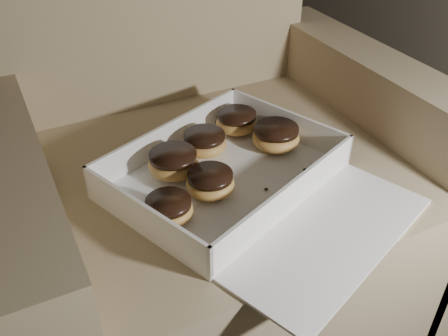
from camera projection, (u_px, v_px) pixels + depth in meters
name	position (u px, v px, depth m)	size (l,w,h in m)	color
armchair	(209.00, 190.00, 1.04)	(0.83, 0.70, 0.87)	#927A5D
bakery_box	(243.00, 183.00, 0.85)	(0.51, 0.55, 0.06)	white
donut_a	(276.00, 137.00, 0.94)	(0.09, 0.09, 0.04)	#DC9C4C
donut_b	(169.00, 209.00, 0.77)	(0.08, 0.08, 0.04)	#DC9C4C
donut_c	(173.00, 163.00, 0.87)	(0.09, 0.09, 0.04)	#DC9C4C
donut_d	(237.00, 121.00, 0.99)	(0.08, 0.08, 0.04)	#DC9C4C
donut_e	(204.00, 143.00, 0.92)	(0.08, 0.08, 0.04)	#DC9C4C
donut_f	(210.00, 182.00, 0.82)	(0.08, 0.08, 0.04)	#DC9C4C
crumb_a	(266.00, 189.00, 0.84)	(0.01, 0.01, 0.00)	black
crumb_b	(305.00, 170.00, 0.89)	(0.01, 0.01, 0.00)	black
crumb_c	(219.00, 199.00, 0.82)	(0.01, 0.01, 0.00)	black
crumb_d	(239.00, 242.00, 0.74)	(0.01, 0.01, 0.00)	black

